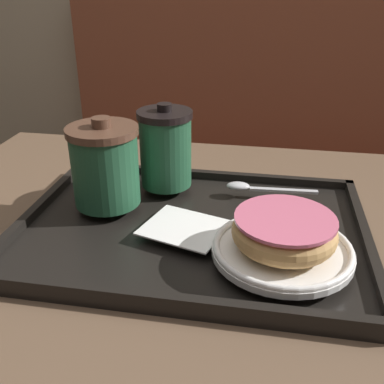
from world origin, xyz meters
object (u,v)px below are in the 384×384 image
Objects in this scene: donut_chocolate_glazed at (284,231)px; spoon at (250,187)px; coffee_cup_front at (105,165)px; coffee_cup_rear at (166,148)px.

donut_chocolate_glazed is 0.17m from spoon.
coffee_cup_front is 0.98× the size of coffee_cup_rear.
coffee_cup_rear is at bearing 136.81° from donut_chocolate_glazed.
coffee_cup_rear is (0.07, 0.07, 0.00)m from coffee_cup_front.
coffee_cup_rear reaches higher than coffee_cup_front.
donut_chocolate_glazed is (0.24, -0.09, -0.02)m from coffee_cup_front.
coffee_cup_front is at bearing 17.28° from spoon.
coffee_cup_front is 0.22m from spoon.
coffee_cup_rear is 1.05× the size of donut_chocolate_glazed.
coffee_cup_front reaches higher than spoon.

